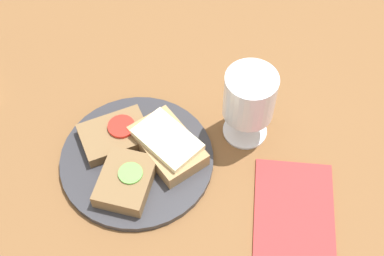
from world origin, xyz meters
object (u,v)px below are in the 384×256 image
at_px(sandwich_with_cucumber, 126,181).
at_px(sandwich_with_cheese, 168,144).
at_px(sandwich_with_tomato, 115,135).
at_px(napkin, 294,209).
at_px(plate, 137,159).
at_px(wine_glass, 249,99).

relative_size(sandwich_with_cucumber, sandwich_with_cheese, 0.92).
height_order(sandwich_with_tomato, napkin, sandwich_with_tomato).
bearing_deg(sandwich_with_cheese, plate, 169.23).
distance_m(sandwich_with_cheese, wine_glass, 0.14).
xyz_separation_m(sandwich_with_cheese, wine_glass, (0.13, -0.02, 0.06)).
relative_size(plate, sandwich_with_tomato, 2.21).
xyz_separation_m(sandwich_with_tomato, sandwich_with_cucumber, (-0.02, -0.08, 0.00)).
bearing_deg(wine_glass, sandwich_with_cucumber, -176.60).
relative_size(sandwich_with_cucumber, wine_glass, 0.89).
relative_size(sandwich_with_tomato, sandwich_with_cucumber, 0.91).
xyz_separation_m(sandwich_with_cucumber, napkin, (0.20, -0.14, -0.02)).
bearing_deg(sandwich_with_cucumber, plate, 49.60).
bearing_deg(sandwich_with_tomato, sandwich_with_cucumber, -101.01).
height_order(sandwich_with_cucumber, napkin, sandwich_with_cucumber).
bearing_deg(sandwich_with_cucumber, sandwich_with_tomato, 78.99).
height_order(sandwich_with_cucumber, wine_glass, wine_glass).
bearing_deg(sandwich_with_cheese, wine_glass, -7.02).
distance_m(plate, sandwich_with_cheese, 0.05).
height_order(sandwich_with_cucumber, sandwich_with_cheese, sandwich_with_cheese).
bearing_deg(plate, wine_glass, -8.06).
height_order(sandwich_with_cheese, napkin, sandwich_with_cheese).
bearing_deg(sandwich_with_cheese, sandwich_with_cucumber, -160.68).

